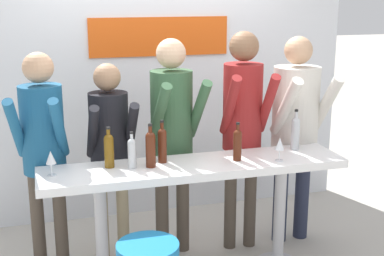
{
  "coord_description": "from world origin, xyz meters",
  "views": [
    {
      "loc": [
        -1.05,
        -3.58,
        2.17
      ],
      "look_at": [
        0.0,
        0.07,
        1.18
      ],
      "focal_mm": 50.0,
      "sensor_mm": 36.0,
      "label": 1
    }
  ],
  "objects_px": {
    "person_center_left": "(172,123)",
    "wine_glass_0": "(51,158)",
    "tasting_table": "(195,185)",
    "person_left": "(110,141)",
    "wine_bottle_2": "(132,152)",
    "person_far_left": "(43,139)",
    "wine_bottle_3": "(151,147)",
    "person_center": "(243,115)",
    "person_center_right": "(296,118)",
    "wine_bottle_0": "(162,144)",
    "wine_bottle_1": "(295,132)",
    "wine_bottle_4": "(237,143)",
    "wine_bottle_5": "(109,149)",
    "wine_glass_1": "(280,145)"
  },
  "relations": [
    {
      "from": "person_center",
      "to": "wine_bottle_1",
      "type": "xyz_separation_m",
      "value": [
        0.34,
        -0.28,
        -0.09
      ]
    },
    {
      "from": "wine_bottle_3",
      "to": "wine_glass_0",
      "type": "bearing_deg",
      "value": 179.75
    },
    {
      "from": "person_far_left",
      "to": "wine_bottle_1",
      "type": "distance_m",
      "value": 1.95
    },
    {
      "from": "wine_bottle_0",
      "to": "person_center",
      "type": "bearing_deg",
      "value": 22.1
    },
    {
      "from": "person_far_left",
      "to": "wine_bottle_3",
      "type": "relative_size",
      "value": 5.42
    },
    {
      "from": "wine_bottle_2",
      "to": "wine_bottle_0",
      "type": "bearing_deg",
      "value": 16.8
    },
    {
      "from": "person_left",
      "to": "wine_bottle_2",
      "type": "xyz_separation_m",
      "value": [
        0.1,
        -0.46,
        0.04
      ]
    },
    {
      "from": "person_center_left",
      "to": "wine_bottle_1",
      "type": "xyz_separation_m",
      "value": [
        0.92,
        -0.34,
        -0.05
      ]
    },
    {
      "from": "wine_glass_1",
      "to": "person_left",
      "type": "bearing_deg",
      "value": 153.19
    },
    {
      "from": "tasting_table",
      "to": "wine_bottle_5",
      "type": "bearing_deg",
      "value": 172.12
    },
    {
      "from": "wine_bottle_3",
      "to": "person_center_left",
      "type": "bearing_deg",
      "value": 58.81
    },
    {
      "from": "person_center_left",
      "to": "person_center",
      "type": "xyz_separation_m",
      "value": [
        0.58,
        -0.06,
        0.04
      ]
    },
    {
      "from": "person_center",
      "to": "wine_glass_1",
      "type": "relative_size",
      "value": 10.49
    },
    {
      "from": "person_far_left",
      "to": "wine_bottle_2",
      "type": "relative_size",
      "value": 6.47
    },
    {
      "from": "tasting_table",
      "to": "wine_bottle_5",
      "type": "xyz_separation_m",
      "value": [
        -0.61,
        0.08,
        0.3
      ]
    },
    {
      "from": "person_left",
      "to": "wine_bottle_0",
      "type": "distance_m",
      "value": 0.52
    },
    {
      "from": "tasting_table",
      "to": "person_center_right",
      "type": "distance_m",
      "value": 1.15
    },
    {
      "from": "wine_bottle_0",
      "to": "wine_glass_1",
      "type": "distance_m",
      "value": 0.87
    },
    {
      "from": "person_left",
      "to": "wine_bottle_1",
      "type": "relative_size",
      "value": 4.98
    },
    {
      "from": "wine_glass_1",
      "to": "person_center_right",
      "type": "bearing_deg",
      "value": 53.27
    },
    {
      "from": "person_left",
      "to": "wine_bottle_2",
      "type": "distance_m",
      "value": 0.47
    },
    {
      "from": "person_center_left",
      "to": "person_center",
      "type": "relative_size",
      "value": 0.97
    },
    {
      "from": "person_far_left",
      "to": "wine_bottle_5",
      "type": "distance_m",
      "value": 0.55
    },
    {
      "from": "person_far_left",
      "to": "wine_glass_0",
      "type": "bearing_deg",
      "value": -71.76
    },
    {
      "from": "person_center",
      "to": "wine_glass_1",
      "type": "xyz_separation_m",
      "value": [
        0.1,
        -0.51,
        -0.12
      ]
    },
    {
      "from": "person_far_left",
      "to": "person_center_right",
      "type": "xyz_separation_m",
      "value": [
        2.08,
        0.0,
        0.02
      ]
    },
    {
      "from": "person_center_right",
      "to": "wine_bottle_3",
      "type": "bearing_deg",
      "value": -166.53
    },
    {
      "from": "tasting_table",
      "to": "wine_bottle_3",
      "type": "relative_size",
      "value": 7.05
    },
    {
      "from": "wine_bottle_2",
      "to": "person_center_left",
      "type": "bearing_deg",
      "value": 47.24
    },
    {
      "from": "person_center_left",
      "to": "wine_glass_0",
      "type": "bearing_deg",
      "value": -162.28
    },
    {
      "from": "person_center_left",
      "to": "person_center",
      "type": "bearing_deg",
      "value": -13.07
    },
    {
      "from": "wine_bottle_3",
      "to": "person_center_right",
      "type": "bearing_deg",
      "value": 16.65
    },
    {
      "from": "tasting_table",
      "to": "person_center_right",
      "type": "xyz_separation_m",
      "value": [
        1.01,
        0.41,
        0.35
      ]
    },
    {
      "from": "wine_bottle_3",
      "to": "person_center",
      "type": "bearing_deg",
      "value": 24.37
    },
    {
      "from": "person_far_left",
      "to": "person_center_left",
      "type": "relative_size",
      "value": 0.96
    },
    {
      "from": "tasting_table",
      "to": "person_far_left",
      "type": "distance_m",
      "value": 1.18
    },
    {
      "from": "person_left",
      "to": "wine_bottle_1",
      "type": "bearing_deg",
      "value": -16.15
    },
    {
      "from": "wine_bottle_0",
      "to": "wine_bottle_2",
      "type": "bearing_deg",
      "value": -163.2
    },
    {
      "from": "wine_bottle_2",
      "to": "wine_bottle_1",
      "type": "bearing_deg",
      "value": 4.27
    },
    {
      "from": "wine_bottle_5",
      "to": "wine_glass_1",
      "type": "height_order",
      "value": "wine_bottle_5"
    },
    {
      "from": "wine_bottle_4",
      "to": "wine_glass_0",
      "type": "bearing_deg",
      "value": 178.75
    },
    {
      "from": "person_left",
      "to": "wine_bottle_2",
      "type": "relative_size",
      "value": 6.06
    },
    {
      "from": "person_center_right",
      "to": "person_center",
      "type": "bearing_deg",
      "value": 178.59
    },
    {
      "from": "person_center_left",
      "to": "wine_bottle_1",
      "type": "distance_m",
      "value": 0.98
    },
    {
      "from": "person_far_left",
      "to": "person_left",
      "type": "bearing_deg",
      "value": 20.3
    },
    {
      "from": "tasting_table",
      "to": "wine_bottle_4",
      "type": "distance_m",
      "value": 0.44
    },
    {
      "from": "person_center",
      "to": "wine_bottle_0",
      "type": "distance_m",
      "value": 0.81
    },
    {
      "from": "person_far_left",
      "to": "person_left",
      "type": "distance_m",
      "value": 0.52
    },
    {
      "from": "tasting_table",
      "to": "wine_glass_0",
      "type": "height_order",
      "value": "wine_glass_0"
    },
    {
      "from": "person_far_left",
      "to": "person_left",
      "type": "relative_size",
      "value": 1.07
    }
  ]
}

